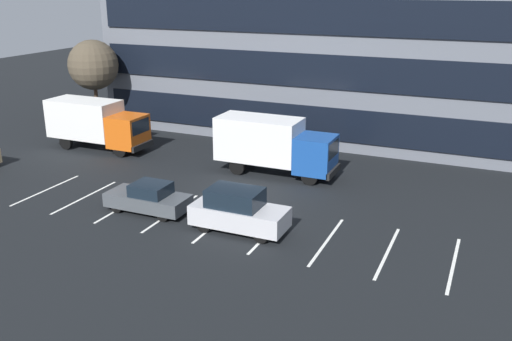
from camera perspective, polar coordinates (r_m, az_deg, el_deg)
ground_plane at (r=30.59m, az=-1.48°, el=-3.35°), size 120.00×120.00×0.00m
office_building at (r=45.45m, az=8.34°, el=13.09°), size 35.09×13.04×14.40m
lot_markings at (r=28.40m, az=-3.75°, el=-5.17°), size 22.54×5.40×0.01m
box_truck_blue at (r=34.71m, az=1.77°, el=2.76°), size 7.52×2.49×3.49m
box_truck_orange at (r=41.62m, az=-15.88°, el=4.72°), size 7.46×2.47×3.46m
suv_silver at (r=27.04m, az=-1.80°, el=-4.08°), size 4.64×1.97×2.10m
sedan_charcoal at (r=29.81m, az=-10.79°, el=-2.76°), size 4.40×1.84×1.57m
bare_tree at (r=45.99m, az=-16.13°, el=10.19°), size 3.84×3.84×7.20m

